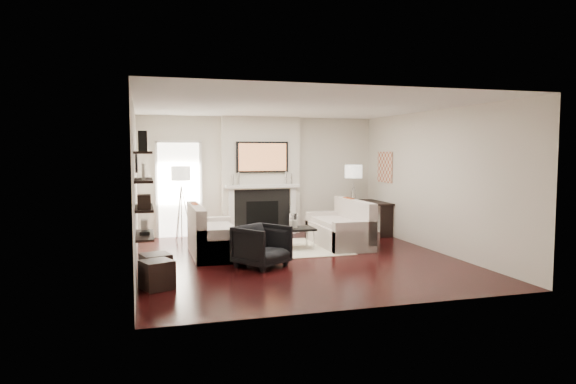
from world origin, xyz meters
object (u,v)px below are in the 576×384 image
object	(u,v)px
loveseat_left_base	(215,244)
loveseat_right_base	(339,235)
coffee_table	(286,229)
lamp_left_shade	(181,173)
lamp_right_shade	(353,171)
ottoman_near	(156,267)
armchair	(262,244)

from	to	relation	value
loveseat_left_base	loveseat_right_base	world-z (taller)	same
coffee_table	lamp_left_shade	bearing A→B (deg)	142.32
lamp_right_shade	ottoman_near	size ratio (longest dim) A/B	1.00
lamp_left_shade	ottoman_near	xyz separation A→B (m)	(-0.62, -3.24, -1.25)
loveseat_left_base	ottoman_near	distance (m)	1.98
armchair	lamp_right_shade	bearing A→B (deg)	8.76
lamp_left_shade	ottoman_near	world-z (taller)	lamp_left_shade
loveseat_left_base	lamp_left_shade	xyz separation A→B (m)	(-0.48, 1.59, 1.24)
armchair	coffee_table	bearing A→B (deg)	23.72
lamp_left_shade	loveseat_left_base	bearing A→B (deg)	-73.09
armchair	lamp_left_shade	size ratio (longest dim) A/B	1.91
loveseat_left_base	loveseat_right_base	distance (m)	2.57
loveseat_left_base	armchair	distance (m)	1.35
coffee_table	lamp_left_shade	distance (m)	2.61
loveseat_right_base	loveseat_left_base	bearing A→B (deg)	-174.30
ottoman_near	loveseat_left_base	bearing A→B (deg)	56.18
loveseat_left_base	lamp_right_shade	xyz separation A→B (m)	(3.42, 1.53, 1.24)
lamp_right_shade	loveseat_right_base	bearing A→B (deg)	-123.90
lamp_right_shade	armchair	bearing A→B (deg)	-135.84
lamp_left_shade	lamp_right_shade	xyz separation A→B (m)	(3.90, -0.06, 0.00)
lamp_left_shade	lamp_right_shade	size ratio (longest dim) A/B	1.00
coffee_table	armchair	world-z (taller)	armchair
armchair	ottoman_near	distance (m)	1.79
loveseat_right_base	ottoman_near	size ratio (longest dim) A/B	4.50
coffee_table	lamp_right_shade	size ratio (longest dim) A/B	2.75
lamp_left_shade	ottoman_near	size ratio (longest dim) A/B	1.00
loveseat_left_base	loveseat_right_base	bearing A→B (deg)	5.70
loveseat_left_base	coffee_table	distance (m)	1.42
lamp_left_shade	lamp_right_shade	distance (m)	3.90
coffee_table	ottoman_near	world-z (taller)	coffee_table
loveseat_right_base	ottoman_near	distance (m)	4.13
loveseat_right_base	lamp_right_shade	world-z (taller)	lamp_right_shade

